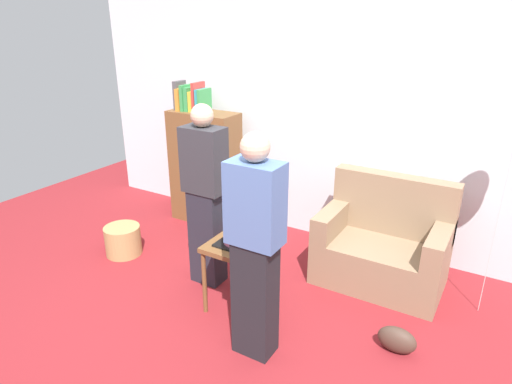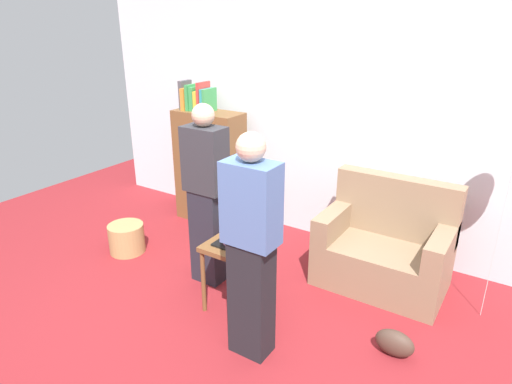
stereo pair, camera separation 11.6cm
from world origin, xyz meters
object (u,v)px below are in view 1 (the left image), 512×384
Objects in this scene: birthday_cake at (240,238)px; person_blowing_candles at (206,196)px; side_table at (240,253)px; handbag at (397,340)px; person_holding_cake at (255,249)px; wicker_basket at (123,240)px; couch at (383,247)px; bookshelf at (205,165)px.

person_blowing_candles is at bearing 157.61° from birthday_cake.
handbag is at bearing 5.59° from side_table.
side_table is 0.37× the size of person_holding_cake.
wicker_basket is (-1.04, -0.06, -0.68)m from person_blowing_candles.
couch is 0.67× the size of person_blowing_candles.
wicker_basket is at bearing 179.68° from handbag.
side_table is 0.63m from person_holding_cake.
side_table is at bearing -56.14° from person_holding_cake.
birthday_cake is 1.38m from handbag.
side_table is at bearing -174.41° from handbag.
person_holding_cake is at bearing -45.83° from birthday_cake.
wicker_basket is (-1.89, 0.52, -0.68)m from person_holding_cake.
person_holding_cake reaches higher than birthday_cake.
bookshelf is 5.78× the size of handbag.
side_table reaches higher than wicker_basket.
couch is 2.21m from bookshelf.
person_holding_cake is (1.66, -1.63, 0.15)m from bookshelf.
handbag is (1.26, 0.12, -0.55)m from birthday_cake.
person_holding_cake is at bearing -45.83° from side_table.
couch is 3.06× the size of wicker_basket.
person_holding_cake is (0.37, -0.39, 0.33)m from side_table.
birthday_cake is (1.29, -1.25, -0.04)m from bookshelf.
wicker_basket is at bearing -169.22° from person_blowing_candles.
couch is 1.35m from side_table.
birthday_cake is at bearing -102.47° from side_table.
person_blowing_candles and person_holding_cake have the same top height.
person_blowing_candles reaches higher than side_table.
person_holding_cake is at bearing -150.19° from handbag.
couch reaches higher than handbag.
bookshelf is at bearing 135.38° from person_blowing_candles.
person_blowing_candles is 1.89m from handbag.
bookshelf is 2.34m from person_holding_cake.
bookshelf is at bearing 156.21° from handbag.
handbag is at bearing -66.68° from couch.
side_table is at bearing -130.97° from couch.
couch is 1.00m from handbag.
bookshelf is 2.72× the size of side_table.
bookshelf is 1.80m from birthday_cake.
bookshelf is 0.99× the size of person_blowing_candles.
birthday_cake is 0.20× the size of person_holding_cake.
wicker_basket is 2.78m from handbag.
side_table is at bearing -14.71° from person_blowing_candles.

